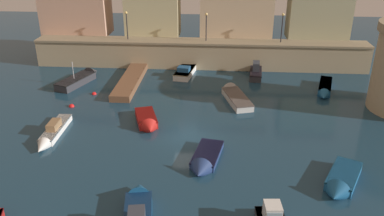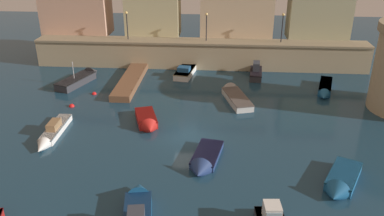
{
  "view_description": "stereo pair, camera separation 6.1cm",
  "coord_description": "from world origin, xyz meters",
  "px_view_note": "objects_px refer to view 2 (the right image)",
  "views": [
    {
      "loc": [
        2.51,
        -29.6,
        16.23
      ],
      "look_at": [
        0.0,
        4.46,
        0.5
      ],
      "focal_mm": 37.48,
      "sensor_mm": 36.0,
      "label": 1
    },
    {
      "loc": [
        2.57,
        -29.6,
        16.23
      ],
      "look_at": [
        0.0,
        4.46,
        0.5
      ],
      "focal_mm": 37.48,
      "sensor_mm": 36.0,
      "label": 2
    }
  ],
  "objects_px": {
    "moored_boat_10": "(204,161)",
    "quay_lamp_1": "(206,22)",
    "quay_lamp_2": "(283,23)",
    "moored_boat_4": "(341,183)",
    "moored_boat_5": "(187,69)",
    "moored_boat_1": "(234,95)",
    "moored_boat_3": "(325,89)",
    "quay_lamp_0": "(127,21)",
    "moored_boat_11": "(256,71)",
    "moored_boat_2": "(137,215)",
    "mooring_buoy_1": "(72,107)",
    "mooring_buoy_0": "(94,94)",
    "moored_boat_0": "(147,122)",
    "moored_boat_8": "(82,78)",
    "moored_boat_9": "(52,133)"
  },
  "relations": [
    {
      "from": "moored_boat_4",
      "to": "moored_boat_9",
      "type": "xyz_separation_m",
      "value": [
        -22.19,
        5.34,
        -0.01
      ]
    },
    {
      "from": "moored_boat_10",
      "to": "mooring_buoy_1",
      "type": "relative_size",
      "value": 9.73
    },
    {
      "from": "moored_boat_5",
      "to": "moored_boat_10",
      "type": "relative_size",
      "value": 1.12
    },
    {
      "from": "moored_boat_1",
      "to": "moored_boat_2",
      "type": "distance_m",
      "value": 20.28
    },
    {
      "from": "quay_lamp_1",
      "to": "moored_boat_5",
      "type": "xyz_separation_m",
      "value": [
        -2.15,
        -2.43,
        -5.14
      ]
    },
    {
      "from": "quay_lamp_2",
      "to": "moored_boat_10",
      "type": "xyz_separation_m",
      "value": [
        -8.1,
        -22.36,
        -5.35
      ]
    },
    {
      "from": "quay_lamp_2",
      "to": "moored_boat_10",
      "type": "relative_size",
      "value": 0.67
    },
    {
      "from": "moored_boat_5",
      "to": "moored_boat_11",
      "type": "bearing_deg",
      "value": -81.58
    },
    {
      "from": "quay_lamp_0",
      "to": "quay_lamp_1",
      "type": "height_order",
      "value": "quay_lamp_0"
    },
    {
      "from": "quay_lamp_1",
      "to": "mooring_buoy_0",
      "type": "height_order",
      "value": "quay_lamp_1"
    },
    {
      "from": "moored_boat_0",
      "to": "moored_boat_10",
      "type": "height_order",
      "value": "moored_boat_10"
    },
    {
      "from": "moored_boat_0",
      "to": "moored_boat_8",
      "type": "bearing_deg",
      "value": -155.55
    },
    {
      "from": "mooring_buoy_1",
      "to": "moored_boat_4",
      "type": "bearing_deg",
      "value": -26.83
    },
    {
      "from": "moored_boat_1",
      "to": "moored_boat_8",
      "type": "distance_m",
      "value": 17.34
    },
    {
      "from": "moored_boat_4",
      "to": "moored_boat_5",
      "type": "height_order",
      "value": "moored_boat_5"
    },
    {
      "from": "moored_boat_8",
      "to": "moored_boat_11",
      "type": "bearing_deg",
      "value": -59.84
    },
    {
      "from": "moored_boat_3",
      "to": "quay_lamp_1",
      "type": "bearing_deg",
      "value": -104.25
    },
    {
      "from": "moored_boat_0",
      "to": "moored_boat_3",
      "type": "bearing_deg",
      "value": 99.21
    },
    {
      "from": "quay_lamp_1",
      "to": "moored_boat_4",
      "type": "bearing_deg",
      "value": -67.38
    },
    {
      "from": "moored_boat_0",
      "to": "mooring_buoy_1",
      "type": "bearing_deg",
      "value": -130.87
    },
    {
      "from": "moored_boat_3",
      "to": "moored_boat_1",
      "type": "bearing_deg",
      "value": -61.64
    },
    {
      "from": "quay_lamp_0",
      "to": "mooring_buoy_1",
      "type": "bearing_deg",
      "value": -102.75
    },
    {
      "from": "quay_lamp_2",
      "to": "moored_boat_5",
      "type": "relative_size",
      "value": 0.59
    },
    {
      "from": "moored_boat_8",
      "to": "mooring_buoy_0",
      "type": "xyz_separation_m",
      "value": [
        2.45,
        -3.49,
        -0.44
      ]
    },
    {
      "from": "quay_lamp_0",
      "to": "moored_boat_2",
      "type": "height_order",
      "value": "quay_lamp_0"
    },
    {
      "from": "moored_boat_2",
      "to": "mooring_buoy_0",
      "type": "bearing_deg",
      "value": 14.75
    },
    {
      "from": "quay_lamp_0",
      "to": "moored_boat_2",
      "type": "bearing_deg",
      "value": -76.73
    },
    {
      "from": "moored_boat_5",
      "to": "moored_boat_10",
      "type": "xyz_separation_m",
      "value": [
        3.0,
        -19.93,
        -0.16
      ]
    },
    {
      "from": "quay_lamp_1",
      "to": "moored_boat_1",
      "type": "xyz_separation_m",
      "value": [
        3.27,
        -9.58,
        -5.22
      ]
    },
    {
      "from": "quay_lamp_1",
      "to": "quay_lamp_2",
      "type": "distance_m",
      "value": 8.95
    },
    {
      "from": "moored_boat_11",
      "to": "mooring_buoy_1",
      "type": "height_order",
      "value": "moored_boat_11"
    },
    {
      "from": "quay_lamp_0",
      "to": "moored_boat_11",
      "type": "distance_m",
      "value": 16.62
    },
    {
      "from": "moored_boat_2",
      "to": "moored_boat_11",
      "type": "bearing_deg",
      "value": -27.52
    },
    {
      "from": "moored_boat_10",
      "to": "quay_lamp_1",
      "type": "bearing_deg",
      "value": -167.14
    },
    {
      "from": "moored_boat_1",
      "to": "mooring_buoy_0",
      "type": "height_order",
      "value": "moored_boat_1"
    },
    {
      "from": "moored_boat_1",
      "to": "moored_boat_9",
      "type": "xyz_separation_m",
      "value": [
        -15.28,
        -9.52,
        0.0
      ]
    },
    {
      "from": "moored_boat_3",
      "to": "moored_boat_4",
      "type": "height_order",
      "value": "moored_boat_4"
    },
    {
      "from": "moored_boat_11",
      "to": "moored_boat_8",
      "type": "bearing_deg",
      "value": 105.4
    },
    {
      "from": "mooring_buoy_1",
      "to": "quay_lamp_2",
      "type": "bearing_deg",
      "value": 31.04
    },
    {
      "from": "moored_boat_0",
      "to": "mooring_buoy_0",
      "type": "bearing_deg",
      "value": -152.21
    },
    {
      "from": "quay_lamp_2",
      "to": "mooring_buoy_1",
      "type": "bearing_deg",
      "value": -148.96
    },
    {
      "from": "moored_boat_8",
      "to": "moored_boat_4",
      "type": "bearing_deg",
      "value": -107.81
    },
    {
      "from": "moored_boat_1",
      "to": "moored_boat_2",
      "type": "relative_size",
      "value": 0.93
    },
    {
      "from": "moored_boat_2",
      "to": "moored_boat_11",
      "type": "xyz_separation_m",
      "value": [
        8.81,
        26.43,
        0.04
      ]
    },
    {
      "from": "moored_boat_10",
      "to": "moored_boat_4",
      "type": "bearing_deg",
      "value": 88.14
    },
    {
      "from": "moored_boat_5",
      "to": "moored_boat_11",
      "type": "height_order",
      "value": "moored_boat_11"
    },
    {
      "from": "quay_lamp_2",
      "to": "moored_boat_4",
      "type": "relative_size",
      "value": 0.67
    },
    {
      "from": "moored_boat_1",
      "to": "moored_boat_3",
      "type": "distance_m",
      "value": 9.89
    },
    {
      "from": "moored_boat_2",
      "to": "quay_lamp_2",
      "type": "bearing_deg",
      "value": -31.19
    },
    {
      "from": "moored_boat_4",
      "to": "moored_boat_10",
      "type": "distance_m",
      "value": 9.56
    }
  ]
}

